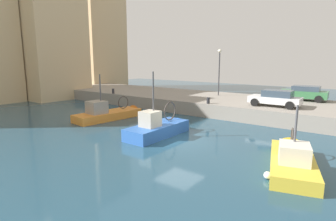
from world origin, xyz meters
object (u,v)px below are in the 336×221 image
Objects in this scene: mooring_bollard_north at (113,91)px; quay_streetlamp at (219,64)px; fishing_boat_orange at (112,117)px; mooring_bollard_mid at (208,101)px; parked_car_green at (304,93)px; fishing_boat_blue at (161,133)px; fishing_boat_yellow at (291,164)px; parked_car_white at (276,98)px.

mooring_bollard_north is 0.11× the size of quay_streetlamp.
fishing_boat_orange reaches higher than mooring_bollard_mid.
parked_car_green is (12.44, -12.66, 1.77)m from fishing_boat_orange.
quay_streetlamp reaches higher than fishing_boat_orange.
fishing_boat_blue reaches higher than mooring_bollard_mid.
fishing_boat_yellow is at bearing -94.42° from fishing_boat_blue.
parked_car_white is 0.83× the size of quay_streetlamp.
fishing_boat_yellow is 17.40m from quay_streetlamp.
mooring_bollard_north is at bearing 90.00° from mooring_bollard_mid.
fishing_boat_blue is at bearing -171.03° from quay_streetlamp.
parked_car_green is at bearing -45.50° from fishing_boat_orange.
parked_car_green reaches higher than mooring_bollard_north.
fishing_boat_blue is 14.08m from mooring_bollard_north.
parked_car_green is at bearing -23.48° from fishing_boat_blue.
fishing_boat_blue is (0.65, 8.42, 0.01)m from fishing_boat_yellow.
fishing_boat_blue reaches higher than fishing_boat_yellow.
quay_streetlamp is at bearing 62.25° from parked_car_white.
fishing_boat_orange is 12.37× the size of mooring_bollard_mid.
fishing_boat_yellow reaches higher than parked_car_green.
fishing_boat_orange is 13.78m from parked_car_white.
mooring_bollard_mid is at bearing 1.44° from fishing_boat_blue.
quay_streetlamp is at bearing 8.97° from fishing_boat_blue.
mooring_bollard_north is (-2.02, 17.09, -0.41)m from parked_car_white.
quay_streetlamp reaches higher than mooring_bollard_mid.
fishing_boat_orange is at bearing 122.80° from parked_car_white.
mooring_bollard_north is (5.38, 5.60, 1.33)m from fishing_boat_orange.
mooring_bollard_mid is (7.60, 8.60, 1.36)m from fishing_boat_yellow.
mooring_bollard_north is at bearing 46.13° from fishing_boat_orange.
fishing_boat_orange is at bearing 130.07° from mooring_bollard_mid.
parked_car_white is at bearing 20.05° from fishing_boat_yellow.
fishing_boat_orange is 1.08× the size of fishing_boat_yellow.
fishing_boat_blue is 1.36× the size of parked_car_green.
fishing_boat_yellow reaches higher than mooring_bollard_mid.
fishing_boat_orange is 1.20× the size of fishing_boat_blue.
mooring_bollard_mid is 6.64m from quay_streetlamp.
parked_car_green is at bearing -41.57° from mooring_bollard_mid.
fishing_boat_orange is 12.70m from quay_streetlamp.
fishing_boat_blue is 10.29× the size of mooring_bollard_mid.
parked_car_green is (14.01, -6.08, 1.79)m from fishing_boat_blue.
parked_car_green is at bearing -13.09° from parked_car_white.
parked_car_white is 5.49m from mooring_bollard_mid.
fishing_boat_orange is 1.70× the size of parked_car_white.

